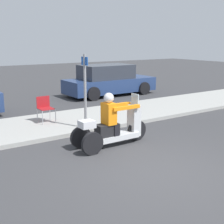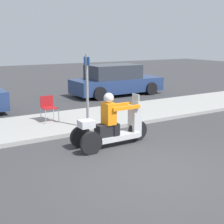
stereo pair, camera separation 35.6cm
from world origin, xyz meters
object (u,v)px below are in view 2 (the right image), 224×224
folding_chair_curbside (48,106)px  street_sign (87,88)px  parked_car_lot_far (116,81)px  motorcycle_trike (112,127)px

folding_chair_curbside → street_sign: (0.74, -1.38, 0.69)m
folding_chair_curbside → parked_car_lot_far: 6.08m
folding_chair_curbside → parked_car_lot_far: bearing=37.0°
folding_chair_curbside → parked_car_lot_far: size_ratio=0.18×
motorcycle_trike → parked_car_lot_far: parked_car_lot_far is taller
motorcycle_trike → folding_chair_curbside: motorcycle_trike is taller
folding_chair_curbside → motorcycle_trike: bearing=-76.7°
motorcycle_trike → parked_car_lot_far: (4.17, 6.55, 0.21)m
parked_car_lot_far → motorcycle_trike: bearing=-122.5°
parked_car_lot_far → street_sign: street_sign is taller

